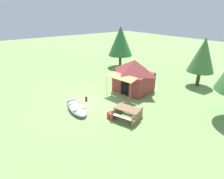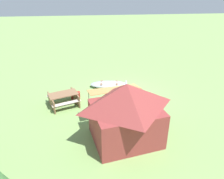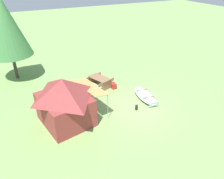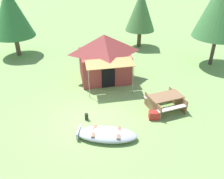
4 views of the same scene
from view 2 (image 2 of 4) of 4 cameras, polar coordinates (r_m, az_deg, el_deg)
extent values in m
plane|color=#7BA057|center=(13.62, 3.02, -1.46)|extent=(80.00, 80.00, 0.00)
ellipsoid|color=#A3AAB7|center=(14.57, -0.77, 1.34)|extent=(2.66, 1.31, 0.38)
ellipsoid|color=#393B40|center=(14.56, -0.77, 1.45)|extent=(2.45, 1.17, 0.14)
cube|color=#856048|center=(14.53, -2.79, 1.88)|extent=(0.23, 0.78, 0.04)
cube|color=#856048|center=(14.51, 1.25, 1.88)|extent=(0.23, 0.78, 0.04)
cube|color=#A3AAB7|center=(14.60, 3.86, 1.41)|extent=(0.16, 0.65, 0.29)
cube|color=maroon|center=(9.53, 3.65, -8.99)|extent=(3.23, 2.90, 1.66)
pyramid|color=maroon|center=(8.81, 3.90, -1.68)|extent=(3.49, 3.13, 1.08)
cube|color=black|center=(10.56, 1.26, -5.96)|extent=(0.75, 0.17, 1.33)
cube|color=tan|center=(10.45, 0.50, 0.05)|extent=(2.67, 1.39, 0.19)
cylinder|color=gray|center=(10.96, -6.10, -4.24)|extent=(0.04, 0.04, 1.58)
cylinder|color=gray|center=(11.58, 5.47, -2.44)|extent=(0.04, 0.04, 1.58)
cube|color=#886143|center=(12.46, -12.96, -1.18)|extent=(1.80, 1.35, 0.04)
cube|color=beige|center=(12.03, -12.03, -3.60)|extent=(1.60, 0.80, 0.04)
cube|color=beige|center=(13.14, -13.58, -1.09)|extent=(1.60, 0.80, 0.04)
cube|color=#886143|center=(12.52, -15.89, -3.35)|extent=(0.59, 1.47, 0.71)
cube|color=#886143|center=(12.78, -9.76, -2.02)|extent=(0.59, 1.47, 0.71)
cube|color=#AF2821|center=(13.36, -9.70, -1.49)|extent=(0.53, 0.31, 0.39)
cylinder|color=black|center=(13.57, 3.72, -0.81)|extent=(0.21, 0.21, 0.33)
camera|label=1|loc=(19.88, -35.97, 21.80)|focal=28.76mm
camera|label=3|loc=(12.95, 62.92, 19.53)|focal=34.59mm
camera|label=4|loc=(20.90, -3.75, 27.46)|focal=38.48mm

